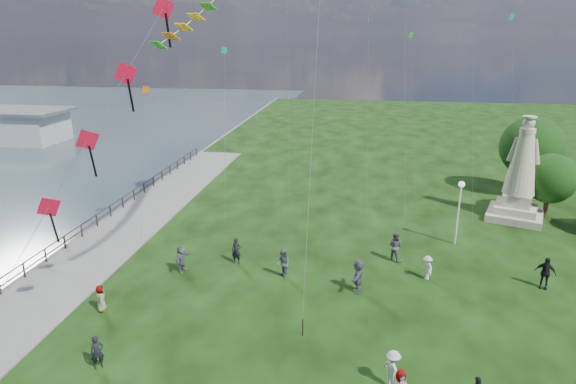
% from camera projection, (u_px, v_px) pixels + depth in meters
% --- Properties ---
extents(waterfront, '(200.00, 200.00, 1.51)m').
position_uv_depth(waterfront, '(72.00, 258.00, 30.89)').
color(waterfront, '#2E3D45').
rests_on(waterfront, ground).
extents(statue, '(5.00, 5.00, 7.97)m').
position_uv_depth(statue, '(520.00, 181.00, 36.55)').
color(statue, beige).
rests_on(statue, ground).
extents(lamppost, '(0.42, 0.42, 4.49)m').
position_uv_depth(lamppost, '(460.00, 199.00, 31.86)').
color(lamppost, silver).
rests_on(lamppost, ground).
extents(tree_row, '(8.86, 14.05, 6.97)m').
position_uv_depth(tree_row, '(554.00, 162.00, 38.90)').
color(tree_row, '#382314').
rests_on(tree_row, ground).
extents(person_0, '(0.67, 0.63, 1.54)m').
position_uv_depth(person_0, '(97.00, 352.00, 20.47)').
color(person_0, black).
rests_on(person_0, ground).
extents(person_1, '(0.95, 1.03, 1.81)m').
position_uv_depth(person_1, '(283.00, 264.00, 28.03)').
color(person_1, '#595960').
rests_on(person_1, ground).
extents(person_2, '(1.09, 1.17, 1.64)m').
position_uv_depth(person_2, '(393.00, 369.00, 19.37)').
color(person_2, silver).
rests_on(person_2, ground).
extents(person_5, '(0.93, 1.65, 1.68)m').
position_uv_depth(person_5, '(182.00, 259.00, 28.83)').
color(person_5, '#595960').
rests_on(person_5, ground).
extents(person_6, '(0.66, 0.47, 1.70)m').
position_uv_depth(person_6, '(236.00, 251.00, 29.85)').
color(person_6, black).
rests_on(person_6, ground).
extents(person_7, '(1.10, 0.99, 1.92)m').
position_uv_depth(person_7, '(395.00, 246.00, 30.25)').
color(person_7, '#595960').
rests_on(person_7, ground).
extents(person_8, '(0.81, 1.07, 1.47)m').
position_uv_depth(person_8, '(427.00, 268.00, 27.95)').
color(person_8, silver).
rests_on(person_8, ground).
extents(person_9, '(1.23, 0.95, 1.88)m').
position_uv_depth(person_9, '(545.00, 273.00, 26.93)').
color(person_9, black).
rests_on(person_9, ground).
extents(person_10, '(0.70, 0.83, 1.45)m').
position_uv_depth(person_10, '(101.00, 298.00, 24.73)').
color(person_10, '#595960').
rests_on(person_10, ground).
extents(person_11, '(0.90, 1.85, 1.94)m').
position_uv_depth(person_11, '(358.00, 276.00, 26.53)').
color(person_11, '#595960').
rests_on(person_11, ground).
extents(red_kite_train, '(10.65, 9.35, 20.84)m').
position_uv_depth(red_kite_train, '(141.00, 51.00, 21.50)').
color(red_kite_train, black).
rests_on(red_kite_train, ground).
extents(small_kites, '(27.15, 19.24, 22.84)m').
position_uv_depth(small_kites, '(357.00, 38.00, 37.00)').
color(small_kites, teal).
rests_on(small_kites, ground).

